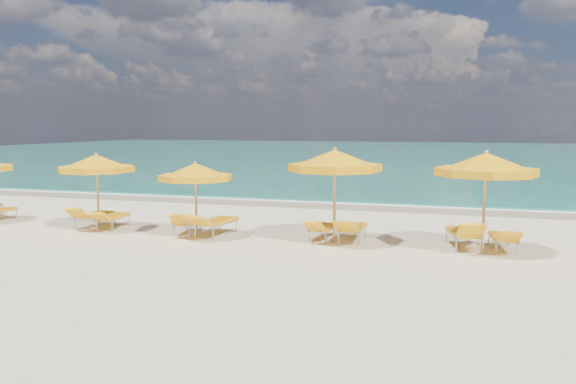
# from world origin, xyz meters

# --- Properties ---
(ground_plane) EXTENTS (120.00, 120.00, 0.00)m
(ground_plane) POSITION_xyz_m (0.00, 0.00, 0.00)
(ground_plane) COLOR beige
(ocean) EXTENTS (120.00, 80.00, 0.30)m
(ocean) POSITION_xyz_m (0.00, 48.00, 0.00)
(ocean) COLOR #136D59
(ocean) RESTS_ON ground
(wet_sand_band) EXTENTS (120.00, 2.60, 0.01)m
(wet_sand_band) POSITION_xyz_m (0.00, 7.40, 0.00)
(wet_sand_band) COLOR tan
(wet_sand_band) RESTS_ON ground
(foam_line) EXTENTS (120.00, 1.20, 0.03)m
(foam_line) POSITION_xyz_m (0.00, 8.20, 0.00)
(foam_line) COLOR white
(foam_line) RESTS_ON ground
(whitecap_near) EXTENTS (14.00, 0.36, 0.05)m
(whitecap_near) POSITION_xyz_m (-6.00, 17.00, 0.00)
(whitecap_near) COLOR white
(whitecap_near) RESTS_ON ground
(whitecap_far) EXTENTS (18.00, 0.30, 0.05)m
(whitecap_far) POSITION_xyz_m (8.00, 24.00, 0.00)
(whitecap_far) COLOR white
(whitecap_far) RESTS_ON ground
(umbrella_1) EXTENTS (2.99, 2.99, 2.36)m
(umbrella_1) POSITION_xyz_m (-5.76, 0.23, 2.01)
(umbrella_1) COLOR tan
(umbrella_1) RESTS_ON ground
(umbrella_2) EXTENTS (2.42, 2.42, 2.17)m
(umbrella_2) POSITION_xyz_m (-2.32, 0.01, 1.85)
(umbrella_2) COLOR tan
(umbrella_2) RESTS_ON ground
(umbrella_3) EXTENTS (3.11, 3.11, 2.61)m
(umbrella_3) POSITION_xyz_m (1.66, 0.41, 2.22)
(umbrella_3) COLOR tan
(umbrella_3) RESTS_ON ground
(umbrella_4) EXTENTS (2.75, 2.75, 2.58)m
(umbrella_4) POSITION_xyz_m (5.54, 0.35, 2.20)
(umbrella_4) COLOR tan
(umbrella_4) RESTS_ON ground
(lounger_1_left) EXTENTS (0.62, 1.80, 0.76)m
(lounger_1_left) POSITION_xyz_m (-6.16, 0.51, 0.22)
(lounger_1_left) COLOR #A5A8AD
(lounger_1_left) RESTS_ON ground
(lounger_1_right) EXTENTS (0.77, 1.84, 0.70)m
(lounger_1_right) POSITION_xyz_m (-5.39, 0.39, 0.21)
(lounger_1_right) COLOR #A5A8AD
(lounger_1_right) RESTS_ON ground
(lounger_2_left) EXTENTS (0.77, 1.64, 0.74)m
(lounger_2_left) POSITION_xyz_m (-2.80, 0.37, 0.20)
(lounger_2_left) COLOR #A5A8AD
(lounger_2_left) RESTS_ON ground
(lounger_2_right) EXTENTS (0.93, 2.09, 0.80)m
(lounger_2_right) POSITION_xyz_m (-1.84, 0.27, 0.24)
(lounger_2_right) COLOR #A5A8AD
(lounger_2_right) RESTS_ON ground
(lounger_3_left) EXTENTS (0.70, 1.68, 0.68)m
(lounger_3_left) POSITION_xyz_m (1.29, 0.66, 0.20)
(lounger_3_left) COLOR #A5A8AD
(lounger_3_left) RESTS_ON ground
(lounger_3_right) EXTENTS (0.65, 1.85, 0.76)m
(lounger_3_right) POSITION_xyz_m (2.12, 0.63, 0.22)
(lounger_3_right) COLOR #A5A8AD
(lounger_3_right) RESTS_ON ground
(lounger_4_left) EXTENTS (1.02, 2.03, 0.89)m
(lounger_4_left) POSITION_xyz_m (5.06, 0.57, 0.24)
(lounger_4_left) COLOR #A5A8AD
(lounger_4_left) RESTS_ON ground
(lounger_4_right) EXTENTS (0.73, 1.73, 0.70)m
(lounger_4_right) POSITION_xyz_m (6.04, 0.57, 0.20)
(lounger_4_right) COLOR #A5A8AD
(lounger_4_right) RESTS_ON ground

